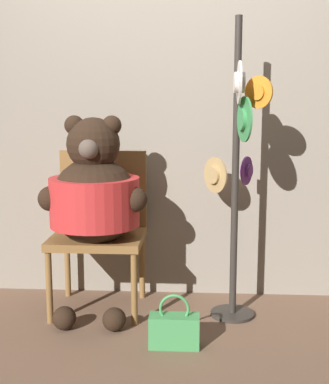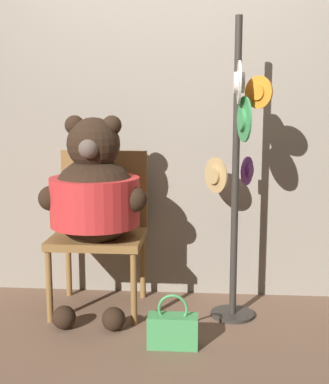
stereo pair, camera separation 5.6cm
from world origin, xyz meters
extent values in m
plane|color=brown|center=(0.00, 0.00, 0.00)|extent=(14.00, 14.00, 0.00)
cube|color=gray|center=(0.00, 0.56, 1.16)|extent=(8.00, 0.10, 2.33)
cylinder|color=olive|center=(-0.67, -0.08, 0.23)|extent=(0.04, 0.04, 0.46)
cylinder|color=olive|center=(-0.15, -0.08, 0.23)|extent=(0.04, 0.04, 0.46)
cylinder|color=olive|center=(-0.67, 0.39, 0.23)|extent=(0.04, 0.04, 0.46)
cylinder|color=olive|center=(-0.15, 0.39, 0.23)|extent=(0.04, 0.04, 0.46)
cube|color=olive|center=(-0.41, 0.15, 0.48)|extent=(0.58, 0.53, 0.05)
cube|color=olive|center=(-0.41, 0.40, 0.77)|extent=(0.58, 0.04, 0.52)
sphere|color=black|center=(-0.41, 0.08, 0.74)|extent=(0.55, 0.55, 0.55)
cylinder|color=red|center=(-0.41, 0.08, 0.74)|extent=(0.56, 0.56, 0.30)
sphere|color=black|center=(-0.41, 0.08, 1.09)|extent=(0.33, 0.33, 0.33)
sphere|color=black|center=(-0.52, 0.08, 1.21)|extent=(0.12, 0.12, 0.12)
sphere|color=black|center=(-0.29, 0.08, 1.21)|extent=(0.12, 0.12, 0.12)
sphere|color=brown|center=(-0.41, -0.06, 1.08)|extent=(0.12, 0.12, 0.12)
sphere|color=black|center=(-0.67, 0.01, 0.77)|extent=(0.15, 0.15, 0.15)
sphere|color=black|center=(-0.15, 0.01, 0.77)|extent=(0.15, 0.15, 0.15)
sphere|color=black|center=(-0.56, -0.17, 0.07)|extent=(0.14, 0.14, 0.14)
sphere|color=black|center=(-0.26, -0.17, 0.07)|extent=(0.14, 0.14, 0.14)
cylinder|color=#332D28|center=(0.46, 0.11, 0.01)|extent=(0.28, 0.28, 0.02)
cylinder|color=#332D28|center=(0.46, 0.11, 0.93)|extent=(0.04, 0.04, 1.85)
cylinder|color=tan|center=(0.34, 0.27, 0.88)|extent=(0.15, 0.19, 0.23)
cylinder|color=tan|center=(0.34, 0.27, 0.88)|extent=(0.11, 0.12, 0.11)
cylinder|color=silver|center=(0.46, -0.02, 1.46)|extent=(0.01, 0.25, 0.25)
cylinder|color=silver|center=(0.46, -0.02, 1.46)|extent=(0.06, 0.12, 0.12)
cylinder|color=#7A388E|center=(0.54, 0.28, 0.91)|extent=(0.09, 0.17, 0.18)
cylinder|color=#7A388E|center=(0.54, 0.28, 0.91)|extent=(0.09, 0.10, 0.09)
cylinder|color=orange|center=(0.58, 0.01, 1.41)|extent=(0.15, 0.13, 0.19)
cylinder|color=orange|center=(0.58, 0.01, 1.41)|extent=(0.10, 0.09, 0.09)
cylinder|color=#3D9351|center=(0.49, -0.04, 1.25)|extent=(0.07, 0.26, 0.26)
cylinder|color=#3D9351|center=(0.49, -0.04, 1.25)|extent=(0.08, 0.13, 0.13)
cube|color=#479E56|center=(0.11, -0.36, 0.09)|extent=(0.28, 0.12, 0.18)
torus|color=#479E56|center=(0.11, -0.36, 0.22)|extent=(0.17, 0.02, 0.17)
camera|label=1|loc=(0.23, -3.16, 1.35)|focal=50.00mm
camera|label=2|loc=(0.28, -3.15, 1.35)|focal=50.00mm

